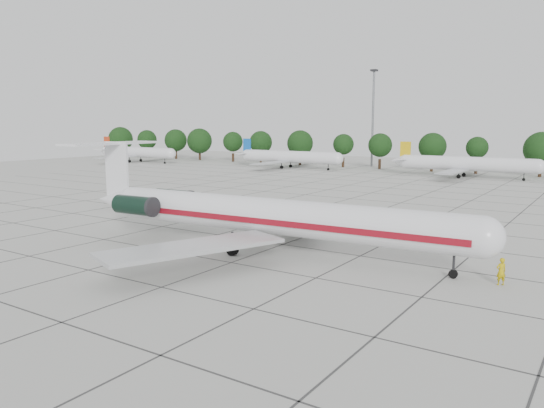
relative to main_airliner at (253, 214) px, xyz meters
The scene contains 9 objects.
ground 4.94m from the main_airliner, 74.47° to the left, with size 260.00×260.00×0.00m, color beige.
apron_joints 18.80m from the main_airliner, 87.01° to the left, with size 170.00×170.00×0.02m, color #383838.
main_airliner is the anchor object (origin of this frame).
ground_crew 20.96m from the main_airliner, ahead, with size 0.73×0.48×2.00m, color #BCA20B.
bg_airliner_a 117.17m from the main_airliner, 142.70° to the left, with size 28.24×27.20×7.40m.
bg_airliner_b 89.17m from the main_airliner, 119.67° to the left, with size 28.24×27.20×7.40m.
bg_airliner_c 77.79m from the main_airliner, 90.22° to the left, with size 28.24×27.20×7.40m.
tree_line 89.16m from the main_airliner, 96.91° to the left, with size 249.86×8.44×10.22m.
floodlight_mast 100.39m from the main_airliner, 106.91° to the left, with size 1.60×1.60×25.45m.
Camera 1 is at (26.39, -41.70, 11.43)m, focal length 35.00 mm.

